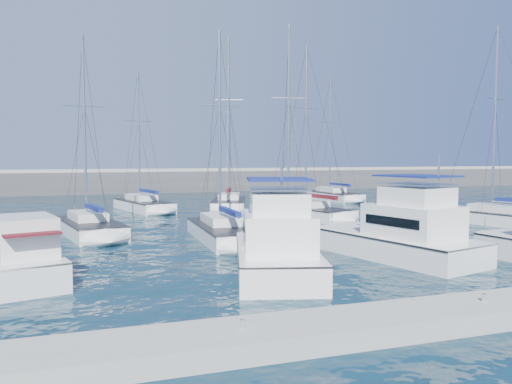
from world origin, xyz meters
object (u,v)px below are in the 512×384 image
object	(u,v)px
sailboat_mid_b	(223,232)
sailboat_back_b	(229,203)
motor_yacht_port_outer	(24,260)
sailboat_back_a	(143,205)
sailboat_mid_d	(311,212)
sailboat_back_c	(333,196)
sailboat_mid_a	(90,228)
motor_yacht_port_inner	(277,249)
motor_yacht_stbd_inner	(402,236)
sailboat_mid_e	(502,218)
sailboat_mid_c	(290,219)

from	to	relation	value
sailboat_mid_b	sailboat_back_b	bearing A→B (deg)	74.31
motor_yacht_port_outer	sailboat_back_a	xyz separation A→B (m)	(7.47, 26.86, -0.44)
sailboat_mid_d	sailboat_back_c	distance (m)	18.84
motor_yacht_port_outer	sailboat_mid_a	world-z (taller)	sailboat_mid_a
motor_yacht_port_outer	motor_yacht_port_inner	xyz separation A→B (m)	(10.38, -2.13, 0.19)
sailboat_back_b	sailboat_mid_b	bearing A→B (deg)	-88.36
motor_yacht_stbd_inner	sailboat_mid_e	bearing A→B (deg)	14.83
sailboat_back_c	motor_yacht_port_outer	bearing A→B (deg)	-139.71
motor_yacht_stbd_inner	sailboat_back_c	world-z (taller)	sailboat_back_c
motor_yacht_stbd_inner	sailboat_back_c	xyz separation A→B (m)	(12.75, 32.50, -0.61)
motor_yacht_port_inner	sailboat_mid_b	xyz separation A→B (m)	(0.11, 9.71, -0.63)
sailboat_mid_a	sailboat_back_a	distance (m)	15.38
motor_yacht_stbd_inner	sailboat_back_c	size ratio (longest dim) A/B	0.64
sailboat_mid_b	sailboat_mid_e	bearing A→B (deg)	0.84
motor_yacht_port_inner	motor_yacht_port_outer	bearing A→B (deg)	-176.12
sailboat_back_a	sailboat_back_b	world-z (taller)	sailboat_back_b
sailboat_mid_c	sailboat_mid_b	bearing A→B (deg)	-133.31
sailboat_mid_e	sailboat_back_a	bearing A→B (deg)	125.87
sailboat_mid_d	sailboat_mid_e	distance (m)	14.66
motor_yacht_port_inner	sailboat_back_a	distance (m)	29.14
sailboat_mid_a	sailboat_mid_d	bearing A→B (deg)	-0.95
sailboat_mid_b	sailboat_back_c	distance (m)	31.36
sailboat_mid_b	sailboat_back_b	size ratio (longest dim) A/B	0.77
sailboat_mid_a	sailboat_mid_e	xyz separation A→B (m)	(29.86, -4.63, 0.02)
motor_yacht_port_outer	motor_yacht_stbd_inner	bearing A→B (deg)	-17.73
motor_yacht_port_outer	motor_yacht_stbd_inner	distance (m)	17.74
sailboat_mid_d	motor_yacht_port_inner	bearing A→B (deg)	-134.90
sailboat_mid_b	sailboat_back_c	bearing A→B (deg)	51.05
sailboat_mid_b	sailboat_mid_e	xyz separation A→B (m)	(21.93, 0.08, 0.03)
sailboat_mid_d	sailboat_back_c	size ratio (longest dim) A/B	0.99
motor_yacht_port_outer	sailboat_back_a	distance (m)	27.88
motor_yacht_port_inner	sailboat_back_c	xyz separation A→B (m)	(20.09, 33.88, -0.61)
motor_yacht_stbd_inner	sailboat_mid_b	size ratio (longest dim) A/B	0.71
motor_yacht_port_outer	sailboat_mid_d	world-z (taller)	sailboat_mid_d
motor_yacht_port_outer	sailboat_back_c	distance (m)	44.00
motor_yacht_stbd_inner	sailboat_back_a	distance (m)	29.46
sailboat_back_a	sailboat_back_c	distance (m)	23.52
sailboat_mid_a	sailboat_mid_c	distance (m)	14.12
sailboat_mid_a	sailboat_back_b	bearing A→B (deg)	32.56
sailboat_mid_a	motor_yacht_port_inner	bearing A→B (deg)	-73.97
sailboat_mid_b	sailboat_back_c	world-z (taller)	sailboat_back_c
sailboat_mid_b	sailboat_mid_c	world-z (taller)	sailboat_mid_c
sailboat_back_c	sailboat_back_a	bearing A→B (deg)	-173.90
sailboat_mid_b	sailboat_mid_d	bearing A→B (deg)	40.94
sailboat_back_a	sailboat_back_c	bearing A→B (deg)	-3.53
sailboat_back_b	sailboat_mid_a	bearing A→B (deg)	-117.02
motor_yacht_stbd_inner	sailboat_mid_a	bearing A→B (deg)	124.38
sailboat_mid_a	sailboat_mid_b	xyz separation A→B (m)	(7.94, -4.71, -0.01)
sailboat_mid_c	sailboat_back_b	xyz separation A→B (m)	(-0.95, 13.65, 0.00)
motor_yacht_port_inner	motor_yacht_stbd_inner	bearing A→B (deg)	26.13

